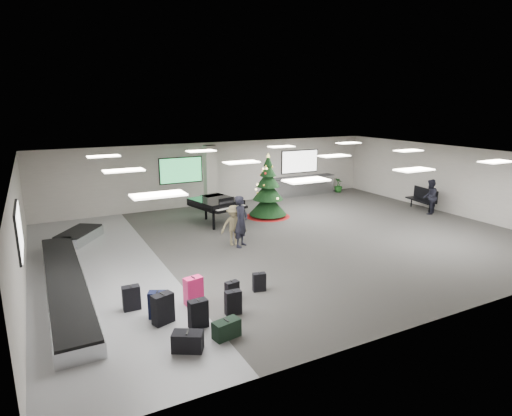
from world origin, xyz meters
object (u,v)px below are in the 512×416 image
pink_suitcase (193,291)px  potted_plant_right (338,185)px  service_counter (302,186)px  traveler_a (241,221)px  traveler_bench (430,197)px  potted_plant_left (268,193)px  traveler_b (234,225)px  baggage_carousel (69,271)px  bench (423,198)px  grand_piano (217,203)px  christmas_tree (268,195)px

pink_suitcase → potted_plant_right: bearing=28.1°
service_counter → traveler_a: bearing=-137.0°
pink_suitcase → traveler_bench: bearing=5.9°
potted_plant_left → pink_suitcase: bearing=-127.9°
traveler_b → potted_plant_left: bearing=59.9°
service_counter → potted_plant_right: (2.37, -0.29, -0.12)m
traveler_bench → pink_suitcase: bearing=-16.2°
service_counter → baggage_carousel: bearing=-152.3°
bench → traveler_bench: bearing=-109.3°
baggage_carousel → grand_piano: grand_piano is taller
christmas_tree → grand_piano: (-2.55, 0.01, -0.11)m
christmas_tree → bench: 7.82m
pink_suitcase → potted_plant_right: size_ratio=0.91×
grand_piano → traveler_bench: (9.57, -3.14, -0.07)m
baggage_carousel → pink_suitcase: pink_suitcase is taller
baggage_carousel → potted_plant_right: size_ratio=11.49×
pink_suitcase → bench: 14.25m
baggage_carousel → potted_plant_left: 12.41m
baggage_carousel → service_counter: (12.84, 6.73, 0.33)m
service_counter → pink_suitcase: service_counter is taller
pink_suitcase → bench: (13.51, 4.55, 0.22)m
christmas_tree → grand_piano: christmas_tree is taller
bench → potted_plant_right: bench is taller
service_counter → christmas_tree: bearing=-141.4°
grand_piano → bench: bearing=-26.3°
bench → potted_plant_left: 7.89m
bench → potted_plant_right: size_ratio=2.05×
christmas_tree → potted_plant_left: 3.55m
service_counter → christmas_tree: size_ratio=1.37×
traveler_b → traveler_bench: traveler_bench is taller
bench → traveler_b: 10.57m
christmas_tree → potted_plant_right: size_ratio=3.50×
service_counter → christmas_tree: 5.15m
bench → potted_plant_right: bearing=110.3°
potted_plant_right → traveler_bench: bearing=-83.9°
pink_suitcase → grand_piano: grand_piano is taller
pink_suitcase → christmas_tree: christmas_tree is taller
potted_plant_left → potted_plant_right: 4.69m
baggage_carousel → traveler_a: (5.89, 0.26, 0.74)m
bench → traveler_b: bearing=-167.6°
traveler_b → christmas_tree: bearing=52.3°
service_counter → potted_plant_right: 2.39m
baggage_carousel → bench: 16.32m
christmas_tree → potted_plant_right: (6.38, 2.91, -0.59)m
service_counter → potted_plant_right: service_counter is taller
pink_suitcase → traveler_b: 4.91m
pink_suitcase → traveler_bench: size_ratio=0.46×
bench → traveler_b: size_ratio=1.15×
traveler_b → potted_plant_right: traveler_b is taller
potted_plant_right → pink_suitcase: bearing=-141.8°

